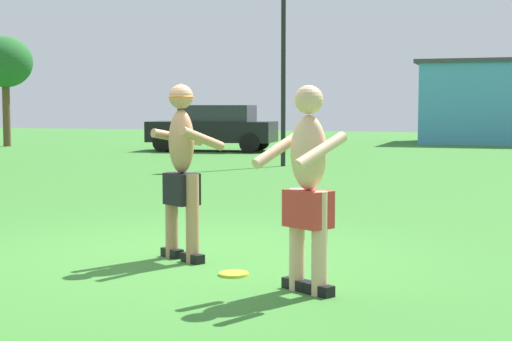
{
  "coord_description": "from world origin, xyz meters",
  "views": [
    {
      "loc": [
        3.08,
        -7.24,
        1.53
      ],
      "look_at": [
        0.74,
        -0.17,
        0.92
      ],
      "focal_mm": 54.33,
      "sensor_mm": 36.0,
      "label": 1
    }
  ],
  "objects_px": {
    "tree_right_field": "(5,63)",
    "player_in_red": "(308,184)",
    "car_black_near_post": "(214,127)",
    "player_with_cap": "(182,163)",
    "frisbee": "(234,274)",
    "lamp_post": "(283,40)"
  },
  "relations": [
    {
      "from": "frisbee",
      "to": "tree_right_field",
      "type": "bearing_deg",
      "value": 130.65
    },
    {
      "from": "player_with_cap",
      "to": "tree_right_field",
      "type": "relative_size",
      "value": 0.42
    },
    {
      "from": "player_with_cap",
      "to": "lamp_post",
      "type": "height_order",
      "value": "lamp_post"
    },
    {
      "from": "lamp_post",
      "to": "player_with_cap",
      "type": "bearing_deg",
      "value": -78.35
    },
    {
      "from": "player_with_cap",
      "to": "car_black_near_post",
      "type": "height_order",
      "value": "player_with_cap"
    },
    {
      "from": "car_black_near_post",
      "to": "frisbee",
      "type": "bearing_deg",
      "value": -68.05
    },
    {
      "from": "player_with_cap",
      "to": "tree_right_field",
      "type": "height_order",
      "value": "tree_right_field"
    },
    {
      "from": "player_in_red",
      "to": "car_black_near_post",
      "type": "height_order",
      "value": "player_in_red"
    },
    {
      "from": "player_in_red",
      "to": "car_black_near_post",
      "type": "bearing_deg",
      "value": 113.58
    },
    {
      "from": "frisbee",
      "to": "tree_right_field",
      "type": "xyz_separation_m",
      "value": [
        -16.16,
        18.82,
        3.18
      ]
    },
    {
      "from": "player_with_cap",
      "to": "lamp_post",
      "type": "bearing_deg",
      "value": 101.65
    },
    {
      "from": "frisbee",
      "to": "car_black_near_post",
      "type": "height_order",
      "value": "car_black_near_post"
    },
    {
      "from": "player_in_red",
      "to": "lamp_post",
      "type": "bearing_deg",
      "value": 107.16
    },
    {
      "from": "car_black_near_post",
      "to": "player_with_cap",
      "type": "bearing_deg",
      "value": -69.51
    },
    {
      "from": "frisbee",
      "to": "player_with_cap",
      "type": "bearing_deg",
      "value": 144.94
    },
    {
      "from": "player_in_red",
      "to": "tree_right_field",
      "type": "distance_m",
      "value": 25.75
    },
    {
      "from": "tree_right_field",
      "to": "car_black_near_post",
      "type": "bearing_deg",
      "value": -3.0
    },
    {
      "from": "car_black_near_post",
      "to": "player_in_red",
      "type": "bearing_deg",
      "value": -66.42
    },
    {
      "from": "player_in_red",
      "to": "frisbee",
      "type": "bearing_deg",
      "value": 152.17
    },
    {
      "from": "tree_right_field",
      "to": "player_in_red",
      "type": "bearing_deg",
      "value": -48.61
    },
    {
      "from": "player_with_cap",
      "to": "frisbee",
      "type": "distance_m",
      "value": 1.31
    },
    {
      "from": "player_in_red",
      "to": "tree_right_field",
      "type": "xyz_separation_m",
      "value": [
        -16.96,
        19.24,
        2.29
      ]
    }
  ]
}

